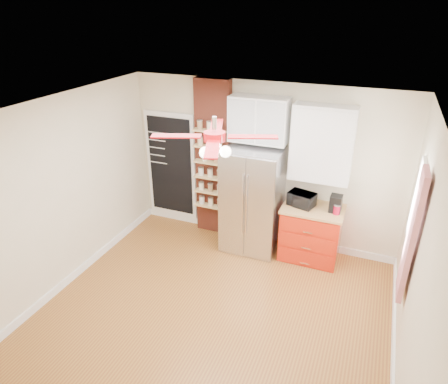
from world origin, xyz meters
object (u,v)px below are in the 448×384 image
at_px(red_cabinet, 311,233).
at_px(pantry_jar_oats, 205,157).
at_px(coffee_maker, 336,204).
at_px(canister_left, 337,210).
at_px(fridge, 252,200).
at_px(ceiling_fan, 214,137).
at_px(toaster_oven, 302,199).

relative_size(red_cabinet, pantry_jar_oats, 6.67).
relative_size(coffee_maker, canister_left, 1.89).
height_order(fridge, ceiling_fan, ceiling_fan).
xyz_separation_m(toaster_oven, canister_left, (0.55, -0.07, -0.04)).
xyz_separation_m(fridge, canister_left, (1.32, -0.01, 0.10)).
xyz_separation_m(ceiling_fan, canister_left, (1.27, 1.62, -1.45)).
relative_size(fridge, pantry_jar_oats, 12.41).
height_order(red_cabinet, canister_left, canister_left).
height_order(fridge, toaster_oven, fridge).
bearing_deg(toaster_oven, coffee_maker, 14.86).
relative_size(fridge, red_cabinet, 1.86).
relative_size(canister_left, pantry_jar_oats, 1.00).
bearing_deg(fridge, canister_left, -0.62).
distance_m(canister_left, pantry_jar_oats, 2.28).
distance_m(fridge, pantry_jar_oats, 1.08).
distance_m(red_cabinet, ceiling_fan, 2.75).
bearing_deg(red_cabinet, ceiling_fan, -118.71).
height_order(toaster_oven, canister_left, toaster_oven).
bearing_deg(coffee_maker, ceiling_fan, -124.57).
xyz_separation_m(red_cabinet, pantry_jar_oats, (-1.87, 0.11, 0.99)).
bearing_deg(toaster_oven, pantry_jar_oats, -168.29).
distance_m(red_cabinet, pantry_jar_oats, 2.12).
xyz_separation_m(red_cabinet, canister_left, (0.35, -0.06, 0.52)).
distance_m(fridge, ceiling_fan, 2.25).
relative_size(toaster_oven, pantry_jar_oats, 2.80).
xyz_separation_m(toaster_oven, coffee_maker, (0.51, -0.00, 0.02)).
distance_m(ceiling_fan, pantry_jar_oats, 2.25).
height_order(red_cabinet, pantry_jar_oats, pantry_jar_oats).
bearing_deg(fridge, coffee_maker, 2.50).
distance_m(toaster_oven, pantry_jar_oats, 1.73).
bearing_deg(pantry_jar_oats, canister_left, -4.40).
bearing_deg(coffee_maker, toaster_oven, -178.48).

